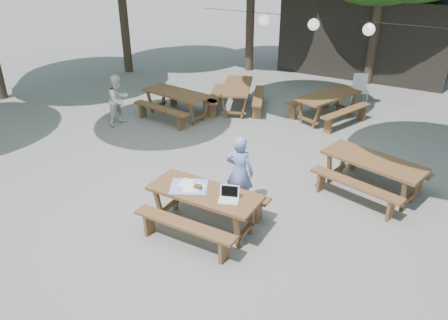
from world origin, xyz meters
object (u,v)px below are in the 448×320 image
at_px(main_picnic_table, 205,209).
at_px(picnic_table_nw, 177,104).
at_px(second_person, 119,100).
at_px(woman, 240,172).
at_px(plastic_chair, 360,95).

bearing_deg(main_picnic_table, picnic_table_nw, 130.00).
bearing_deg(second_person, main_picnic_table, -118.81).
bearing_deg(picnic_table_nw, second_person, -123.32).
relative_size(picnic_table_nw, woman, 1.41).
relative_size(woman, second_person, 1.05).
bearing_deg(woman, plastic_chair, -102.89).
height_order(woman, plastic_chair, woman).
height_order(second_person, plastic_chair, second_person).
xyz_separation_m(main_picnic_table, picnic_table_nw, (-3.56, 4.24, 0.00)).
bearing_deg(woman, second_person, -31.67).
distance_m(main_picnic_table, plastic_chair, 8.09).
bearing_deg(picnic_table_nw, main_picnic_table, -42.33).
distance_m(second_person, plastic_chair, 7.40).
bearing_deg(main_picnic_table, plastic_chair, 84.54).
xyz_separation_m(woman, second_person, (-4.84, 2.08, -0.03)).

